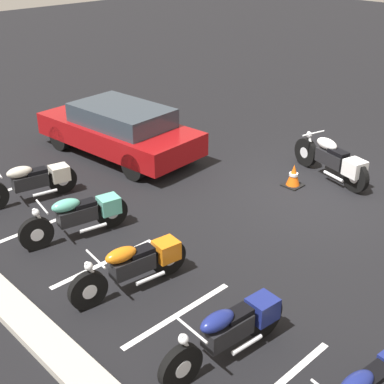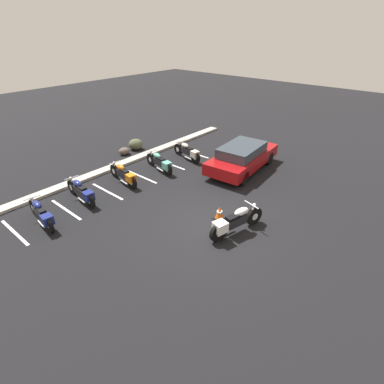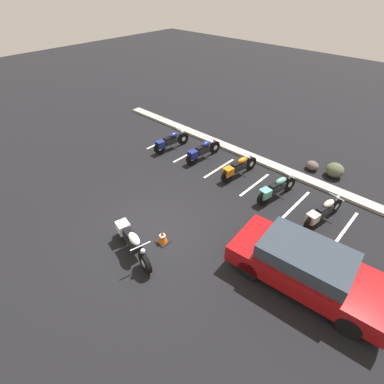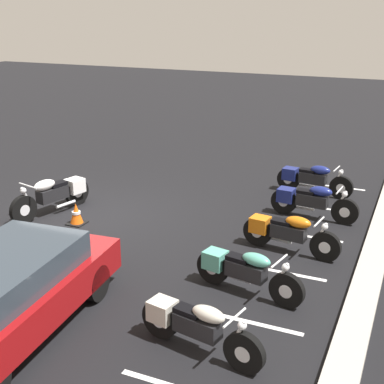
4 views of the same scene
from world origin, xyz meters
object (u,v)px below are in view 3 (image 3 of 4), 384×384
Objects in this scene: parked_bike_0 at (170,141)px; landscape_rock_0 at (335,170)px; parked_bike_1 at (202,151)px; parked_bike_3 at (275,189)px; parked_bike_2 at (238,168)px; landscape_rock_1 at (312,166)px; parked_bike_4 at (322,212)px; car_red at (308,267)px; traffic_cone at (163,237)px; motorcycle_white_featured at (132,240)px.

parked_bike_0 is 7.58m from landscape_rock_0.
parked_bike_1 reaches higher than parked_bike_3.
parked_bike_2 is at bearing 93.45° from parked_bike_3.
parked_bike_1 is 3.59× the size of landscape_rock_1.
landscape_rock_1 is at bearing -30.77° from parked_bike_2.
parked_bike_2 is (3.84, 0.31, 0.00)m from parked_bike_0.
parked_bike_4 is at bearing -75.78° from landscape_rock_0.
parked_bike_3 is at bearing -90.16° from parked_bike_2.
parked_bike_1 is at bearing 149.44° from car_red.
traffic_cone is at bearing 173.23° from parked_bike_3.
traffic_cone is (4.34, -4.51, -0.20)m from parked_bike_0.
parked_bike_1 reaches higher than parked_bike_4.
parked_bike_3 reaches higher than parked_bike_0.
car_red is (0.74, -2.81, 0.24)m from parked_bike_4.
parked_bike_1 is (1.78, 0.35, 0.01)m from parked_bike_0.
parked_bike_4 is 2.64× the size of landscape_rock_0.
parked_bike_4 is (3.77, 5.37, -0.04)m from motorcycle_white_featured.
parked_bike_4 is at bearing -82.08° from parked_bike_3.
landscape_rock_1 is at bearing 90.29° from motorcycle_white_featured.
motorcycle_white_featured reaches higher than parked_bike_0.
parked_bike_2 reaches higher than parked_bike_0.
parked_bike_1 is 4.03m from parked_bike_3.
parked_bike_0 is 4.11× the size of traffic_cone.
parked_bike_4 is at bearing -84.18° from parked_bike_0.
landscape_rock_0 is at bearing 99.59° from car_red.
car_red is at bearing -102.54° from parked_bike_0.
car_red is at bearing -154.39° from parked_bike_4.
parked_bike_0 reaches higher than landscape_rock_0.
parked_bike_1 is 5.84m from landscape_rock_0.
traffic_cone reaches higher than landscape_rock_1.
parked_bike_4 is at bearing -87.96° from parked_bike_2.
landscape_rock_1 is (-1.74, 3.07, -0.24)m from parked_bike_4.
traffic_cone is (-1.45, -4.57, -0.20)m from parked_bike_3.
parked_bike_3 reaches higher than parked_bike_4.
parked_bike_1 is at bearing 117.81° from traffic_cone.
landscape_rock_0 is (5.11, 2.81, -0.14)m from parked_bike_1.
parked_bike_2 reaches higher than landscape_rock_1.
car_red is 6.40m from landscape_rock_1.
motorcycle_white_featured is 1.08× the size of parked_bike_3.
parked_bike_1 is 2.71× the size of landscape_rock_0.
traffic_cone is (2.57, -4.86, -0.21)m from parked_bike_1.
parked_bike_3 reaches higher than landscape_rock_1.
car_red reaches higher than parked_bike_1.
landscape_rock_0 is 8.08m from traffic_cone.
parked_bike_2 is 5.59m from car_red.
parked_bike_1 is 0.48× the size of car_red.
car_red is (8.44, -2.85, 0.24)m from parked_bike_0.
traffic_cone is (-2.55, -7.67, -0.06)m from landscape_rock_0.
motorcycle_white_featured is 6.16m from parked_bike_1.
parked_bike_4 is at bearing -89.19° from parked_bike_1.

